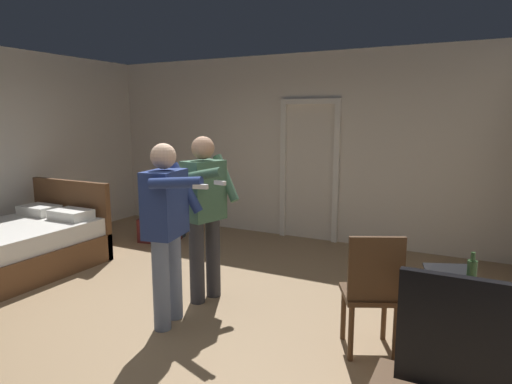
{
  "coord_description": "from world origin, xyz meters",
  "views": [
    {
      "loc": [
        2.69,
        -2.94,
        1.86
      ],
      "look_at": [
        0.95,
        0.45,
        1.21
      ],
      "focal_mm": 31.01,
      "sensor_mm": 36.0,
      "label": 1
    }
  ],
  "objects_px": {
    "wooden_chair": "(372,289)",
    "suitcase_dark": "(165,224)",
    "laptop": "(446,280)",
    "bottle_on_table": "(471,276)",
    "person_blue_shirt": "(167,222)",
    "person_striped_shirt": "(205,208)",
    "suitcase_small": "(160,229)",
    "bed": "(13,248)",
    "side_table": "(446,317)"
  },
  "relations": [
    {
      "from": "bed",
      "to": "wooden_chair",
      "type": "distance_m",
      "value": 4.27
    },
    {
      "from": "person_striped_shirt",
      "to": "suitcase_dark",
      "type": "distance_m",
      "value": 2.62
    },
    {
      "from": "bed",
      "to": "person_blue_shirt",
      "type": "bearing_deg",
      "value": -4.81
    },
    {
      "from": "side_table",
      "to": "bottle_on_table",
      "type": "distance_m",
      "value": 0.39
    },
    {
      "from": "bed",
      "to": "wooden_chair",
      "type": "bearing_deg",
      "value": 1.08
    },
    {
      "from": "person_striped_shirt",
      "to": "wooden_chair",
      "type": "bearing_deg",
      "value": -10.29
    },
    {
      "from": "side_table",
      "to": "suitcase_small",
      "type": "xyz_separation_m",
      "value": [
        -4.13,
        1.92,
        -0.29
      ]
    },
    {
      "from": "bottle_on_table",
      "to": "person_blue_shirt",
      "type": "height_order",
      "value": "person_blue_shirt"
    },
    {
      "from": "side_table",
      "to": "laptop",
      "type": "distance_m",
      "value": 0.28
    },
    {
      "from": "side_table",
      "to": "person_blue_shirt",
      "type": "xyz_separation_m",
      "value": [
        -2.29,
        -0.2,
        0.48
      ]
    },
    {
      "from": "laptop",
      "to": "suitcase_dark",
      "type": "bearing_deg",
      "value": 152.87
    },
    {
      "from": "suitcase_dark",
      "to": "wooden_chair",
      "type": "bearing_deg",
      "value": -40.48
    },
    {
      "from": "bottle_on_table",
      "to": "side_table",
      "type": "bearing_deg",
      "value": 150.26
    },
    {
      "from": "wooden_chair",
      "to": "suitcase_small",
      "type": "relative_size",
      "value": 1.76
    },
    {
      "from": "wooden_chair",
      "to": "suitcase_dark",
      "type": "bearing_deg",
      "value": 151.17
    },
    {
      "from": "side_table",
      "to": "wooden_chair",
      "type": "xyz_separation_m",
      "value": [
        -0.54,
        0.09,
        0.07
      ]
    },
    {
      "from": "laptop",
      "to": "person_blue_shirt",
      "type": "xyz_separation_m",
      "value": [
        -2.27,
        -0.16,
        0.2
      ]
    },
    {
      "from": "side_table",
      "to": "wooden_chair",
      "type": "bearing_deg",
      "value": 170.4
    },
    {
      "from": "suitcase_dark",
      "to": "suitcase_small",
      "type": "distance_m",
      "value": 0.18
    },
    {
      "from": "suitcase_dark",
      "to": "laptop",
      "type": "bearing_deg",
      "value": -38.78
    },
    {
      "from": "bottle_on_table",
      "to": "suitcase_dark",
      "type": "distance_m",
      "value": 4.86
    },
    {
      "from": "laptop",
      "to": "person_striped_shirt",
      "type": "bearing_deg",
      "value": 168.84
    },
    {
      "from": "bed",
      "to": "bottle_on_table",
      "type": "bearing_deg",
      "value": -1.05
    },
    {
      "from": "suitcase_dark",
      "to": "bottle_on_table",
      "type": "bearing_deg",
      "value": -38.37
    },
    {
      "from": "bed",
      "to": "suitcase_small",
      "type": "relative_size",
      "value": 3.56
    },
    {
      "from": "bed",
      "to": "person_blue_shirt",
      "type": "distance_m",
      "value": 2.61
    },
    {
      "from": "bottle_on_table",
      "to": "suitcase_small",
      "type": "xyz_separation_m",
      "value": [
        -4.27,
        2.0,
        -0.64
      ]
    },
    {
      "from": "bed",
      "to": "laptop",
      "type": "height_order",
      "value": "bed"
    },
    {
      "from": "laptop",
      "to": "bottle_on_table",
      "type": "distance_m",
      "value": 0.17
    },
    {
      "from": "bottle_on_table",
      "to": "person_blue_shirt",
      "type": "relative_size",
      "value": 0.17
    },
    {
      "from": "suitcase_small",
      "to": "side_table",
      "type": "bearing_deg",
      "value": -38.72
    },
    {
      "from": "person_striped_shirt",
      "to": "suitcase_small",
      "type": "bearing_deg",
      "value": 140.69
    },
    {
      "from": "bottle_on_table",
      "to": "suitcase_dark",
      "type": "bearing_deg",
      "value": 153.28
    },
    {
      "from": "person_blue_shirt",
      "to": "suitcase_dark",
      "type": "distance_m",
      "value": 3.05
    },
    {
      "from": "side_table",
      "to": "bottle_on_table",
      "type": "bearing_deg",
      "value": -29.74
    },
    {
      "from": "wooden_chair",
      "to": "person_blue_shirt",
      "type": "bearing_deg",
      "value": -170.51
    },
    {
      "from": "laptop",
      "to": "suitcase_small",
      "type": "bearing_deg",
      "value": 154.59
    },
    {
      "from": "bottle_on_table",
      "to": "wooden_chair",
      "type": "xyz_separation_m",
      "value": [
        -0.68,
        0.17,
        -0.28
      ]
    },
    {
      "from": "person_striped_shirt",
      "to": "suitcase_small",
      "type": "relative_size",
      "value": 2.98
    },
    {
      "from": "bottle_on_table",
      "to": "suitcase_dark",
      "type": "relative_size",
      "value": 0.55
    },
    {
      "from": "person_blue_shirt",
      "to": "suitcase_small",
      "type": "height_order",
      "value": "person_blue_shirt"
    },
    {
      "from": "person_striped_shirt",
      "to": "suitcase_dark",
      "type": "xyz_separation_m",
      "value": [
        -1.87,
        1.68,
        -0.74
      ]
    },
    {
      "from": "person_blue_shirt",
      "to": "suitcase_small",
      "type": "xyz_separation_m",
      "value": [
        -1.84,
        2.12,
        -0.77
      ]
    },
    {
      "from": "bottle_on_table",
      "to": "laptop",
      "type": "bearing_deg",
      "value": 165.46
    },
    {
      "from": "bottle_on_table",
      "to": "person_striped_shirt",
      "type": "xyz_separation_m",
      "value": [
        -2.43,
        0.49,
        0.14
      ]
    },
    {
      "from": "side_table",
      "to": "laptop",
      "type": "xyz_separation_m",
      "value": [
        -0.01,
        -0.04,
        0.28
      ]
    },
    {
      "from": "bed",
      "to": "laptop",
      "type": "distance_m",
      "value": 4.81
    },
    {
      "from": "bottle_on_table",
      "to": "person_striped_shirt",
      "type": "distance_m",
      "value": 2.48
    },
    {
      "from": "bed",
      "to": "side_table",
      "type": "distance_m",
      "value": 4.81
    },
    {
      "from": "bottle_on_table",
      "to": "suitcase_small",
      "type": "relative_size",
      "value": 0.51
    }
  ]
}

